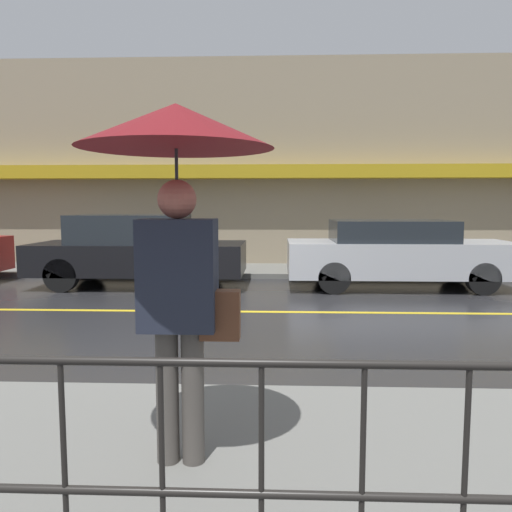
% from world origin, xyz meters
% --- Properties ---
extents(ground_plane, '(80.00, 80.00, 0.00)m').
position_xyz_m(ground_plane, '(0.00, 0.00, 0.00)').
color(ground_plane, '#262628').
extents(sidewalk_near, '(28.00, 2.65, 0.12)m').
position_xyz_m(sidewalk_near, '(0.00, -4.94, 0.06)').
color(sidewalk_near, slate).
rests_on(sidewalk_near, ground_plane).
extents(sidewalk_far, '(28.00, 2.13, 0.12)m').
position_xyz_m(sidewalk_far, '(0.00, 4.68, 0.06)').
color(sidewalk_far, slate).
rests_on(sidewalk_far, ground_plane).
extents(lane_marking, '(25.20, 0.12, 0.01)m').
position_xyz_m(lane_marking, '(0.00, 0.00, 0.00)').
color(lane_marking, gold).
rests_on(lane_marking, ground_plane).
extents(building_storefront, '(28.00, 0.85, 5.66)m').
position_xyz_m(building_storefront, '(0.00, 5.87, 2.81)').
color(building_storefront, gray).
rests_on(building_storefront, ground_plane).
extents(railing_foreground, '(12.00, 0.04, 1.00)m').
position_xyz_m(railing_foreground, '(0.00, -6.02, 0.75)').
color(railing_foreground, black).
rests_on(railing_foreground, sidewalk_near).
extents(pedestrian, '(1.16, 1.16, 2.19)m').
position_xyz_m(pedestrian, '(0.07, -4.95, 1.88)').
color(pedestrian, '#4C4742').
rests_on(pedestrian, sidewalk_near).
extents(car_black, '(4.41, 1.76, 1.52)m').
position_xyz_m(car_black, '(-2.28, 2.48, 0.77)').
color(car_black, black).
rests_on(car_black, ground_plane).
extents(car_silver, '(4.59, 1.73, 1.41)m').
position_xyz_m(car_silver, '(3.17, 2.48, 0.73)').
color(car_silver, '#B2B5BA').
rests_on(car_silver, ground_plane).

